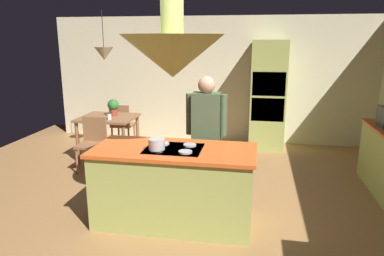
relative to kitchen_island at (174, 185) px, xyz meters
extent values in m
plane|color=#9E7042|center=(0.00, 0.20, -0.46)|extent=(8.16, 8.16, 0.00)
cube|color=beige|center=(0.00, 3.65, 0.82)|extent=(6.80, 0.10, 2.55)
cube|color=#A8B259|center=(0.00, 0.00, -0.02)|extent=(1.79, 0.79, 0.86)
cube|color=#E05B23|center=(0.00, 0.00, 0.43)|extent=(1.85, 0.85, 0.04)
cube|color=black|center=(0.00, 0.00, 0.44)|extent=(0.64, 0.52, 0.01)
cylinder|color=#B2B2B7|center=(-0.16, -0.13, 0.46)|extent=(0.15, 0.15, 0.02)
cylinder|color=#B2B2B7|center=(0.16, -0.13, 0.46)|extent=(0.15, 0.15, 0.02)
cylinder|color=#B2B2B7|center=(-0.16, 0.13, 0.46)|extent=(0.15, 0.15, 0.02)
cylinder|color=#B2B2B7|center=(0.16, 0.13, 0.46)|extent=(0.15, 0.15, 0.02)
cube|color=#A8B259|center=(1.10, 3.25, 0.59)|extent=(0.66, 0.62, 2.09)
cube|color=black|center=(1.10, 2.96, 0.84)|extent=(0.60, 0.04, 0.44)
cube|color=black|center=(1.10, 2.96, 0.36)|extent=(0.60, 0.04, 0.44)
cube|color=#8F5F3C|center=(-1.70, 2.10, 0.28)|extent=(0.96, 0.84, 0.04)
cylinder|color=#8F5F3C|center=(-2.12, 1.74, -0.10)|extent=(0.06, 0.06, 0.72)
cylinder|color=#8F5F3C|center=(-1.28, 1.74, -0.10)|extent=(0.06, 0.06, 0.72)
cylinder|color=#8F5F3C|center=(-2.12, 2.46, -0.10)|extent=(0.06, 0.06, 0.72)
cylinder|color=#8F5F3C|center=(-1.28, 2.46, -0.10)|extent=(0.06, 0.06, 0.72)
cylinder|color=tan|center=(0.18, 0.69, -0.05)|extent=(0.14, 0.14, 0.81)
cylinder|color=tan|center=(0.36, 0.69, -0.05)|extent=(0.14, 0.14, 0.81)
cube|color=#4C6042|center=(0.27, 0.69, 0.67)|extent=(0.36, 0.22, 0.63)
cylinder|color=#4C6042|center=(0.05, 0.69, 0.70)|extent=(0.09, 0.09, 0.53)
cylinder|color=#4C6042|center=(0.49, 0.69, 0.70)|extent=(0.09, 0.09, 0.53)
sphere|color=tan|center=(0.27, 0.69, 1.09)|extent=(0.22, 0.22, 0.22)
cone|color=#A8B259|center=(0.00, 0.00, 1.47)|extent=(1.10, 1.10, 0.45)
cylinder|color=#A8B259|center=(0.00, 0.00, 1.97)|extent=(0.24, 0.24, 0.55)
cone|color=beige|center=(-1.70, 2.10, 1.40)|extent=(0.32, 0.32, 0.22)
cylinder|color=black|center=(-1.70, 2.10, 1.81)|extent=(0.01, 0.01, 0.60)
cube|color=#8F5F3C|center=(-1.70, 1.38, -0.02)|extent=(0.40, 0.40, 0.04)
cube|color=#8F5F3C|center=(-1.70, 1.56, 0.20)|extent=(0.40, 0.04, 0.42)
cylinder|color=#8F5F3C|center=(-1.87, 1.21, -0.24)|extent=(0.04, 0.04, 0.43)
cylinder|color=#8F5F3C|center=(-1.53, 1.21, -0.24)|extent=(0.04, 0.04, 0.43)
cylinder|color=#8F5F3C|center=(-1.87, 1.55, -0.24)|extent=(0.04, 0.04, 0.43)
cylinder|color=#8F5F3C|center=(-1.53, 1.55, -0.24)|extent=(0.04, 0.04, 0.43)
cube|color=#8F5F3C|center=(-1.70, 2.82, -0.02)|extent=(0.40, 0.40, 0.04)
cube|color=#8F5F3C|center=(-1.70, 2.64, 0.20)|extent=(0.40, 0.04, 0.42)
cylinder|color=#8F5F3C|center=(-1.53, 2.99, -0.24)|extent=(0.04, 0.04, 0.43)
cylinder|color=#8F5F3C|center=(-1.87, 2.99, -0.24)|extent=(0.04, 0.04, 0.43)
cylinder|color=#8F5F3C|center=(-1.53, 2.65, -0.24)|extent=(0.04, 0.04, 0.43)
cylinder|color=#8F5F3C|center=(-1.87, 2.65, -0.24)|extent=(0.04, 0.04, 0.43)
cylinder|color=#99382D|center=(-1.62, 2.19, 0.36)|extent=(0.14, 0.14, 0.12)
sphere|color=#2D722D|center=(-1.62, 2.19, 0.50)|extent=(0.20, 0.20, 0.20)
cylinder|color=white|center=(-1.58, 1.89, 0.35)|extent=(0.07, 0.07, 0.09)
cylinder|color=#B2B2B7|center=(-0.16, -0.13, 0.53)|extent=(0.18, 0.18, 0.12)
camera|label=1|loc=(0.91, -3.79, 1.66)|focal=33.77mm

